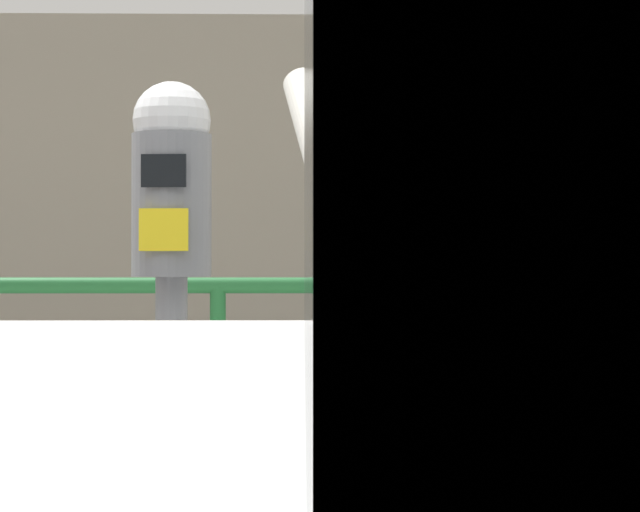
% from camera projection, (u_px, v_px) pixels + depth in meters
% --- Properties ---
extents(parking_meter, '(0.17, 0.19, 1.46)m').
position_uv_depth(parking_meter, '(171.00, 263.00, 2.64)').
color(parking_meter, slate).
rests_on(parking_meter, sidewalk_curb).
extents(pedestrian_at_meter, '(0.61, 0.65, 1.69)m').
position_uv_depth(pedestrian_at_meter, '(413.00, 306.00, 2.84)').
color(pedestrian_at_meter, brown).
rests_on(pedestrian_at_meter, sidewalk_curb).
extents(background_railing, '(24.06, 0.06, 1.02)m').
position_uv_depth(background_railing, '(218.00, 354.00, 4.54)').
color(background_railing, '#1E602D').
rests_on(background_railing, sidewalk_curb).
extents(backdrop_wall, '(32.00, 0.50, 2.86)m').
position_uv_depth(backdrop_wall, '(251.00, 234.00, 8.14)').
color(backdrop_wall, '#ADA38E').
rests_on(backdrop_wall, ground).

